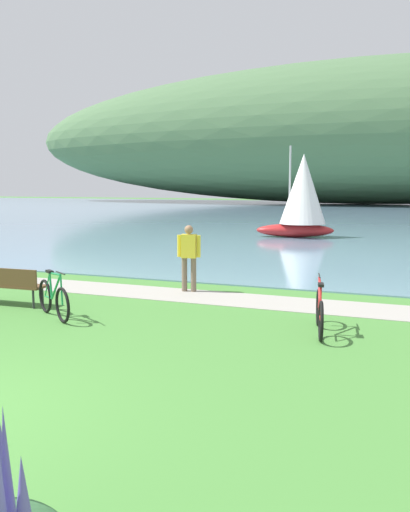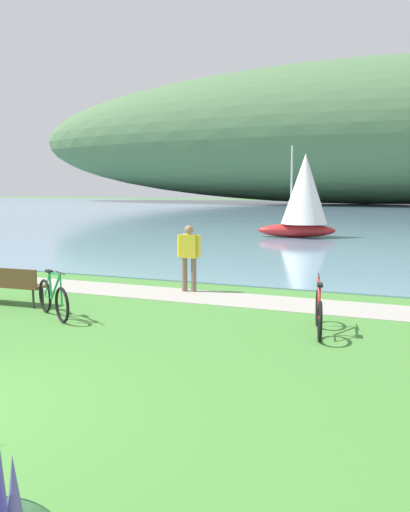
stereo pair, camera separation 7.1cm
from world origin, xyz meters
name	(u,v)px [view 1 (the left image)]	position (x,y,z in m)	size (l,w,h in m)	color
bay_water	(347,213)	(0.00, 49.20, 0.02)	(180.00, 80.00, 0.04)	#6B8EA8
distant_hillside	(366,133)	(-0.39, 75.48, 10.18)	(108.71, 28.00, 20.28)	#4C7047
shoreline_path	(175,295)	(0.00, 7.58, 0.01)	(60.00, 1.50, 0.01)	#A39E93
park_bench_near_camera	(7,283)	(-3.10, 5.18, 0.52)	(1.82, 0.56, 0.88)	brown
bicycle_leaning_near_bench	(320,312)	(3.88, 5.43, 0.40)	(0.40, 1.75, 1.01)	black
bicycle_beside_path	(54,299)	(-1.41, 4.63, 0.40)	(1.50, 1.04, 1.01)	black
person_at_shoreline	(189,254)	(0.18, 8.07, 0.98)	(0.60, 0.27, 1.71)	#72604C
sailboat_nearest_to_shore	(302,195)	(0.30, 23.01, 2.25)	(4.14, 2.86, 4.69)	#B22323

